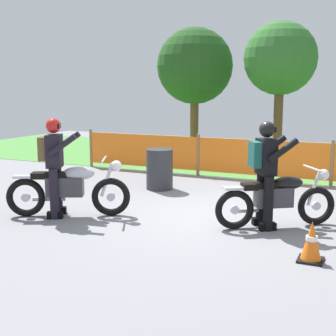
# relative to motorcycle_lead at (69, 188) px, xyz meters

# --- Properties ---
(ground) EXTENTS (24.00, 24.00, 0.02)m
(ground) POSITION_rel_motorcycle_lead_xyz_m (2.27, 1.11, -0.50)
(ground) COLOR gray
(grass_verge) EXTENTS (24.00, 6.45, 0.01)m
(grass_verge) POSITION_rel_motorcycle_lead_xyz_m (2.27, 7.68, -0.48)
(grass_verge) COLOR #4C8C3D
(grass_verge) RESTS_ON ground
(barrier_fence) EXTENTS (9.69, 0.08, 1.05)m
(barrier_fence) POSITION_rel_motorcycle_lead_xyz_m (2.27, 4.46, 0.05)
(barrier_fence) COLOR olive
(barrier_fence) RESTS_ON ground
(tree_leftmost) EXTENTS (2.50, 2.50, 4.14)m
(tree_leftmost) POSITION_rel_motorcycle_lead_xyz_m (-0.92, 8.25, 2.39)
(tree_leftmost) COLOR brown
(tree_leftmost) RESTS_ON ground
(tree_near_left) EXTENTS (2.20, 2.20, 4.16)m
(tree_near_left) POSITION_rel_motorcycle_lead_xyz_m (1.92, 8.07, 2.54)
(tree_near_left) COLOR brown
(tree_near_left) RESTS_ON ground
(motorcycle_lead) EXTENTS (1.96, 1.09, 1.01)m
(motorcycle_lead) POSITION_rel_motorcycle_lead_xyz_m (0.00, 0.00, 0.00)
(motorcycle_lead) COLOR black
(motorcycle_lead) RESTS_ON ground
(motorcycle_trailing) EXTENTS (1.71, 1.23, 0.95)m
(motorcycle_trailing) POSITION_rel_motorcycle_lead_xyz_m (3.39, 0.85, -0.03)
(motorcycle_trailing) COLOR black
(motorcycle_trailing) RESTS_ON ground
(rider_lead) EXTENTS (0.78, 0.70, 1.69)m
(rider_lead) POSITION_rel_motorcycle_lead_xyz_m (-0.21, -0.10, 0.46)
(rider_lead) COLOR black
(rider_lead) RESTS_ON ground
(rider_trailing) EXTENTS (0.79, 0.72, 1.69)m
(rider_trailing) POSITION_rel_motorcycle_lead_xyz_m (3.21, 0.72, 0.46)
(rider_trailing) COLOR black
(rider_trailing) RESTS_ON ground
(traffic_cone) EXTENTS (0.32, 0.32, 0.53)m
(traffic_cone) POSITION_rel_motorcycle_lead_xyz_m (4.11, -0.47, -0.23)
(traffic_cone) COLOR black
(traffic_cone) RESTS_ON ground
(spare_drum) EXTENTS (0.58, 0.58, 0.88)m
(spare_drum) POSITION_rel_motorcycle_lead_xyz_m (0.48, 2.61, -0.05)
(spare_drum) COLOR #2D2D33
(spare_drum) RESTS_ON ground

